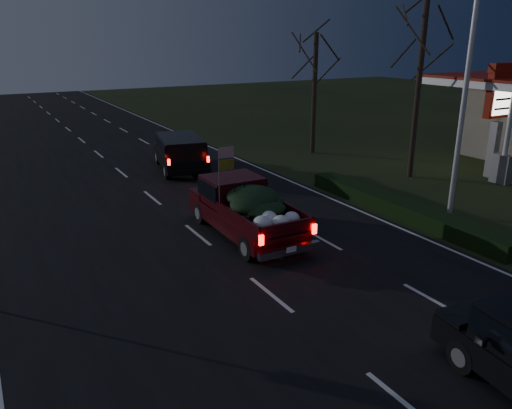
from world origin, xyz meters
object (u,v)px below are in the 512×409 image
light_pole (468,73)px  lead_suv (180,150)px  gas_price_pylon (500,101)px  pickup_truck (245,206)px

light_pole → lead_suv: size_ratio=1.69×
light_pole → gas_price_pylon: bearing=24.7°
lead_suv → pickup_truck: bearing=-86.5°
pickup_truck → lead_suv: size_ratio=1.02×
gas_price_pylon → lead_suv: size_ratio=1.03×
light_pole → lead_suv: bearing=118.8°
light_pole → lead_suv: (-6.58, 11.96, -4.37)m
gas_price_pylon → lead_suv: gas_price_pylon is taller
gas_price_pylon → pickup_truck: size_ratio=1.01×
light_pole → gas_price_pylon: (6.50, 2.99, -1.71)m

